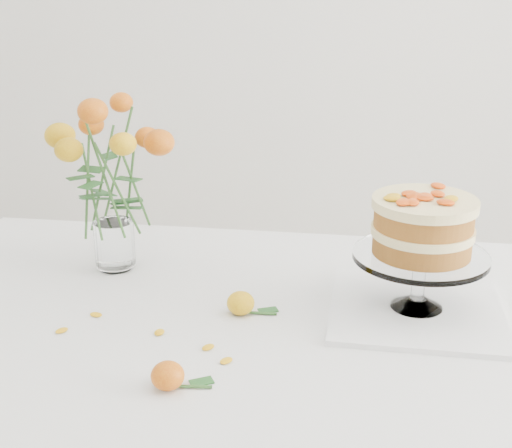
# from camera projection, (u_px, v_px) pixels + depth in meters

# --- Properties ---
(table) EXTENTS (1.43, 0.93, 0.76)m
(table) POSITION_uv_depth(u_px,v_px,m) (234.00, 350.00, 1.41)
(table) COLOR tan
(table) RESTS_ON ground
(napkin) EXTENTS (0.34, 0.34, 0.01)m
(napkin) POSITION_uv_depth(u_px,v_px,m) (416.00, 309.00, 1.39)
(napkin) COLOR white
(napkin) RESTS_ON table
(cake_stand) EXTENTS (0.26, 0.26, 0.23)m
(cake_stand) POSITION_uv_depth(u_px,v_px,m) (423.00, 232.00, 1.33)
(cake_stand) COLOR white
(cake_stand) RESTS_ON napkin
(rose_vase) EXTENTS (0.30, 0.30, 0.44)m
(rose_vase) POSITION_uv_depth(u_px,v_px,m) (108.00, 156.00, 1.50)
(rose_vase) COLOR white
(rose_vase) RESTS_ON table
(loose_rose_near) EXTENTS (0.10, 0.05, 0.05)m
(loose_rose_near) POSITION_uv_depth(u_px,v_px,m) (241.00, 303.00, 1.37)
(loose_rose_near) COLOR yellow
(loose_rose_near) RESTS_ON table
(loose_rose_far) EXTENTS (0.10, 0.05, 0.05)m
(loose_rose_far) POSITION_uv_depth(u_px,v_px,m) (168.00, 376.00, 1.13)
(loose_rose_far) COLOR #C04309
(loose_rose_far) RESTS_ON table
(stray_petal_a) EXTENTS (0.03, 0.02, 0.00)m
(stray_petal_a) POSITION_uv_depth(u_px,v_px,m) (159.00, 332.00, 1.30)
(stray_petal_a) COLOR #EBA70E
(stray_petal_a) RESTS_ON table
(stray_petal_b) EXTENTS (0.03, 0.02, 0.00)m
(stray_petal_b) POSITION_uv_depth(u_px,v_px,m) (208.00, 347.00, 1.25)
(stray_petal_b) COLOR #EBA70E
(stray_petal_b) RESTS_ON table
(stray_petal_c) EXTENTS (0.03, 0.02, 0.00)m
(stray_petal_c) POSITION_uv_depth(u_px,v_px,m) (226.00, 361.00, 1.21)
(stray_petal_c) COLOR #EBA70E
(stray_petal_c) RESTS_ON table
(stray_petal_d) EXTENTS (0.03, 0.02, 0.00)m
(stray_petal_d) POSITION_uv_depth(u_px,v_px,m) (96.00, 315.00, 1.37)
(stray_petal_d) COLOR #EBA70E
(stray_petal_d) RESTS_ON table
(stray_petal_e) EXTENTS (0.03, 0.02, 0.00)m
(stray_petal_e) POSITION_uv_depth(u_px,v_px,m) (62.00, 331.00, 1.31)
(stray_petal_e) COLOR #EBA70E
(stray_petal_e) RESTS_ON table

